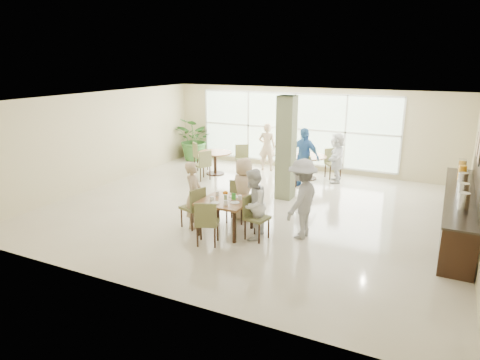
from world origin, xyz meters
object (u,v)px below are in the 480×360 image
at_px(teen_left, 194,195).
at_px(teen_far, 244,189).
at_px(round_table_left, 215,157).
at_px(potted_plant, 195,139).
at_px(round_table_right, 308,161).
at_px(teen_standing, 302,199).
at_px(main_table, 226,204).
at_px(adult_standing, 267,147).
at_px(adult_a, 303,157).
at_px(buffet_counter, 460,210).
at_px(adult_b, 337,158).
at_px(teen_right, 253,204).

relative_size(teen_left, teen_far, 1.02).
xyz_separation_m(round_table_left, potted_plant, (-1.65, 1.43, 0.23)).
height_order(round_table_right, teen_standing, teen_standing).
distance_m(main_table, round_table_right, 5.07).
bearing_deg(adult_standing, adult_a, 135.19).
relative_size(teen_far, adult_a, 0.85).
xyz_separation_m(buffet_counter, adult_a, (-4.25, 2.09, 0.33)).
relative_size(main_table, round_table_left, 0.93).
bearing_deg(teen_far, adult_b, -93.42).
bearing_deg(buffet_counter, adult_b, 139.61).
bearing_deg(buffet_counter, main_table, -154.80).
bearing_deg(main_table, potted_plant, 127.20).
relative_size(round_table_left, teen_right, 0.74).
xyz_separation_m(main_table, adult_standing, (-1.31, 5.47, 0.15)).
relative_size(teen_right, adult_standing, 0.93).
xyz_separation_m(main_table, potted_plant, (-4.31, 5.68, 0.14)).
relative_size(round_table_right, potted_plant, 0.72).
relative_size(main_table, adult_a, 0.59).
relative_size(round_table_left, buffet_counter, 0.24).
xyz_separation_m(buffet_counter, teen_left, (-5.42, -2.20, 0.21)).
height_order(round_table_right, teen_right, teen_right).
xyz_separation_m(round_table_left, buffet_counter, (7.28, -2.08, -0.03)).
height_order(potted_plant, teen_right, potted_plant).
bearing_deg(teen_left, main_table, -102.13).
height_order(teen_left, teen_right, teen_left).
bearing_deg(teen_far, teen_left, 60.65).
bearing_deg(buffet_counter, adult_standing, 150.96).
bearing_deg(main_table, round_table_left, 122.03).
height_order(round_table_left, buffet_counter, buffet_counter).
relative_size(potted_plant, adult_a, 0.92).
bearing_deg(main_table, teen_left, -178.06).
height_order(round_table_left, potted_plant, potted_plant).
bearing_deg(round_table_right, potted_plant, 172.40).
bearing_deg(main_table, buffet_counter, 25.20).
bearing_deg(main_table, teen_far, 89.04).
relative_size(main_table, adult_standing, 0.64).
bearing_deg(adult_a, teen_standing, -60.25).
bearing_deg(round_table_right, teen_far, -93.62).
bearing_deg(round_table_left, round_table_right, 15.47).
height_order(buffet_counter, adult_a, buffet_counter).
relative_size(teen_far, adult_b, 0.97).
bearing_deg(teen_right, round_table_right, 176.42).
distance_m(potted_plant, teen_right, 7.58).
distance_m(teen_left, adult_standing, 5.52).
distance_m(main_table, teen_right, 0.68).
bearing_deg(adult_a, teen_left, -93.20).
distance_m(teen_right, adult_a, 4.32).
relative_size(main_table, round_table_right, 0.90).
xyz_separation_m(adult_a, adult_standing, (-1.68, 1.20, -0.06)).
distance_m(teen_far, adult_b, 4.36).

